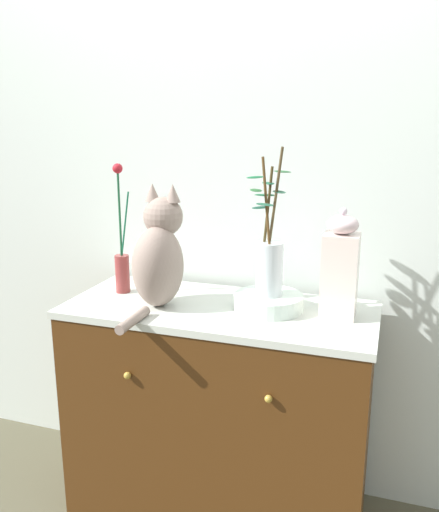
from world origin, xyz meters
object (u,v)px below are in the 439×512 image
cat_sitting (159,255)px  vase_glass_clear (269,261)px  bowl_porcelain (268,302)px  sideboard (219,414)px  jar_lidded_porcelain (340,268)px  vase_slim_green (122,261)px

cat_sitting → vase_glass_clear: 0.38m
bowl_porcelain → vase_glass_clear: 0.15m
sideboard → vase_glass_clear: 0.61m
jar_lidded_porcelain → cat_sitting: bearing=-172.5°
sideboard → jar_lidded_porcelain: jar_lidded_porcelain is taller
vase_slim_green → bowl_porcelain: vase_slim_green is taller
jar_lidded_porcelain → vase_glass_clear: bearing=-176.9°
vase_glass_clear → vase_slim_green: bearing=178.4°
cat_sitting → jar_lidded_porcelain: (0.60, 0.08, -0.01)m
sideboard → bowl_porcelain: bearing=8.0°
vase_glass_clear → sideboard: bearing=-171.8°
vase_slim_green → sideboard: bearing=-5.7°
sideboard → cat_sitting: 0.63m
jar_lidded_porcelain → bowl_porcelain: bearing=-176.8°
bowl_porcelain → jar_lidded_porcelain: 0.27m
sideboard → jar_lidded_porcelain: size_ratio=2.97×
sideboard → bowl_porcelain: bowl_porcelain is taller
cat_sitting → bowl_porcelain: cat_sitting is taller
vase_slim_green → bowl_porcelain: bearing=-1.6°
sideboard → vase_slim_green: size_ratio=2.24×
vase_glass_clear → bowl_porcelain: bearing=-18.9°
vase_slim_green → bowl_porcelain: 0.57m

